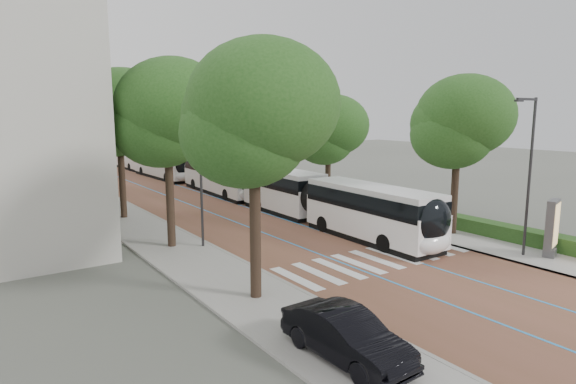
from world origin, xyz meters
The scene contains 21 objects.
ground centered at (0.00, 0.00, 0.00)m, with size 160.00×160.00×0.00m, color #51544C.
road centered at (0.00, 40.00, 0.01)m, with size 11.00×140.00×0.02m, color brown.
sidewalk_left centered at (-7.50, 40.00, 0.06)m, with size 4.00×140.00×0.12m, color gray.
sidewalk_right centered at (7.50, 40.00, 0.06)m, with size 4.00×140.00×0.12m, color gray.
kerb_left centered at (-5.60, 40.00, 0.06)m, with size 0.20×140.00×0.14m, color gray.
kerb_right centered at (5.60, 40.00, 0.06)m, with size 0.20×140.00×0.14m, color gray.
zebra_crossing centered at (0.20, 1.00, 0.03)m, with size 10.55×3.60×0.01m.
lane_line_left centered at (-1.60, 40.00, 0.02)m, with size 0.12×126.00×0.01m, color #2A89D2.
lane_line_right centered at (1.60, 40.00, 0.02)m, with size 0.12×126.00×0.01m, color #2A89D2.
hedge centered at (9.10, 0.00, 0.52)m, with size 1.20×14.00×0.80m, color #1A3B14.
streetlight_near centered at (6.62, -3.00, 4.82)m, with size 1.82×0.20×8.00m.
streetlight_far centered at (6.62, 22.00, 4.82)m, with size 1.82×0.20×8.00m.
lamp_post_left centered at (-6.10, 8.00, 4.12)m, with size 0.14×0.14×8.00m, color #2B2B2D.
trees_left centered at (-7.50, 24.10, 6.89)m, with size 6.40×60.53×10.19m.
trees_right centered at (7.70, 20.53, 6.02)m, with size 5.74×47.44×9.04m.
lead_bus centered at (2.80, 7.79, 1.63)m, with size 2.98×18.45×3.20m.
bus_queued_0 centered at (2.99, 23.32, 1.62)m, with size 3.08×12.50×3.20m.
bus_queued_1 centered at (2.55, 36.78, 1.62)m, with size 2.93×12.47×3.20m.
bus_queued_2 centered at (2.46, 49.36, 1.62)m, with size 2.84×12.46×3.20m.
ad_panel centered at (7.58, -3.94, 1.67)m, with size 1.47×0.77×2.95m.
parked_car centered at (-7.86, -5.78, 0.86)m, with size 1.57×4.51×1.49m, color black.
Camera 1 is at (-16.89, -15.78, 7.38)m, focal length 30.00 mm.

